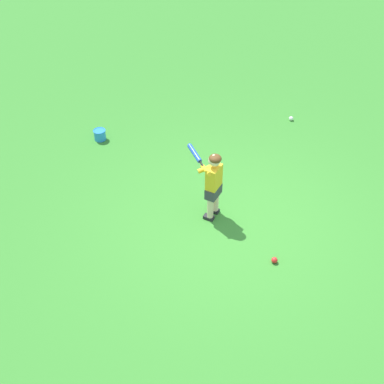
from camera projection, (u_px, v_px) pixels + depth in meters
ground_plane at (231, 225)px, 7.54m from camera, size 40.00×40.00×0.00m
child_batter at (212, 179)px, 7.29m from camera, size 0.71×0.49×1.08m
play_ball_far_left at (274, 260)px, 6.95m from camera, size 0.08×0.08×0.08m
play_ball_near_batter at (291, 119)px, 9.65m from camera, size 0.08×0.08×0.08m
toy_bucket at (100, 135)px, 9.14m from camera, size 0.22×0.22×0.19m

